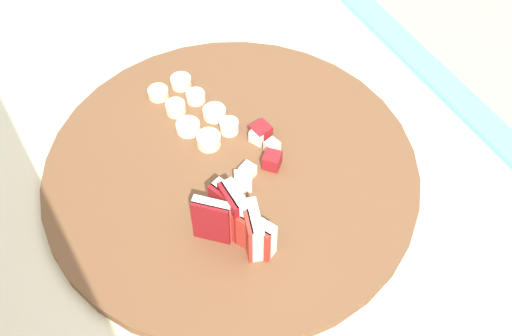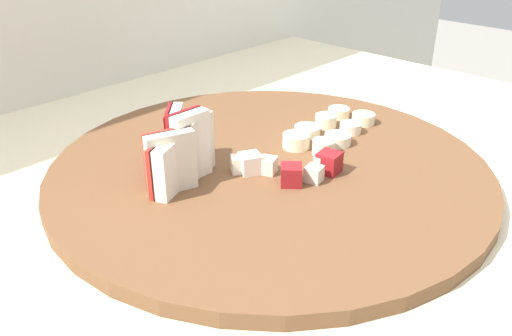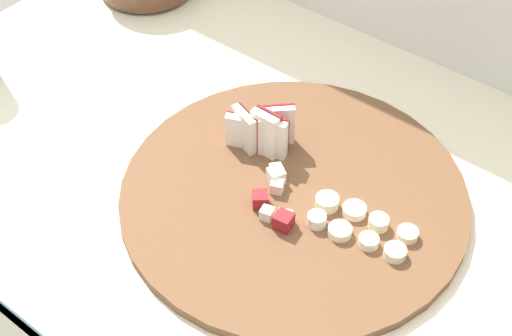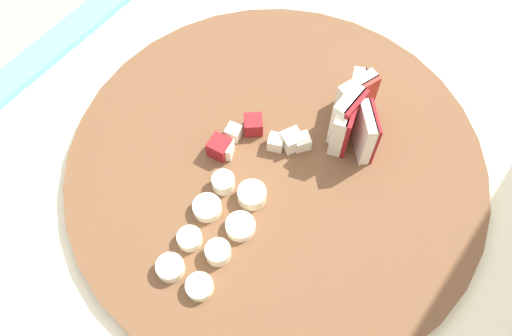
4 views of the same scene
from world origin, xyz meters
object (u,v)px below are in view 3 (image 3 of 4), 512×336
apple_wedge_fan (261,131)px  apple_dice_pile (275,199)px  cutting_board (294,195)px  banana_slice_rows (358,224)px

apple_wedge_fan → apple_dice_pile: bearing=-42.2°
cutting_board → apple_dice_pile: apple_dice_pile is taller
cutting_board → apple_dice_pile: 0.04m
apple_dice_pile → cutting_board: bearing=80.4°
cutting_board → banana_slice_rows: banana_slice_rows is taller
cutting_board → banana_slice_rows: 0.10m
apple_wedge_fan → banana_slice_rows: size_ratio=0.65×
cutting_board → apple_dice_pile: (-0.01, -0.03, 0.02)m
apple_wedge_fan → banana_slice_rows: apple_wedge_fan is taller
cutting_board → apple_wedge_fan: 0.10m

